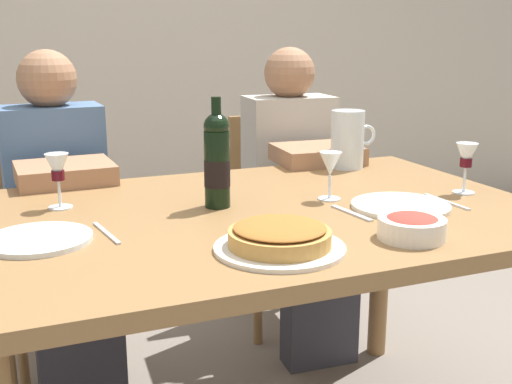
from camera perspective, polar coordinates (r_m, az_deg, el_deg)
name	(u,v)px	position (r m, az deg, el deg)	size (l,w,h in m)	color
dining_table	(259,243)	(1.70, 0.26, -4.62)	(1.50, 1.00, 0.76)	olive
wine_bottle	(217,160)	(1.67, -3.54, 2.85)	(0.07, 0.07, 0.29)	black
water_pitcher	(348,143)	(2.20, 8.24, 4.42)	(0.17, 0.11, 0.20)	silver
baked_tart	(280,238)	(1.36, 2.15, -4.16)	(0.29, 0.29, 0.06)	white
salad_bowl	(412,226)	(1.47, 13.85, -3.00)	(0.15, 0.15, 0.06)	white
wine_glass_right_diner	(330,166)	(1.76, 6.70, 2.33)	(0.06, 0.06, 0.14)	silver
wine_glass_centre	(58,170)	(1.74, -17.43, 1.86)	(0.06, 0.06, 0.15)	silver
wine_glass_spare	(466,158)	(1.92, 18.41, 2.90)	(0.06, 0.06, 0.15)	silver
dinner_plate_left_setting	(38,239)	(1.50, -19.00, -4.04)	(0.24, 0.24, 0.01)	silver
dinner_plate_right_setting	(401,206)	(1.73, 12.88, -1.23)	(0.26, 0.26, 0.01)	silver
knife_left_setting	(106,233)	(1.51, -13.32, -3.60)	(0.18, 0.01, 0.01)	silver
knife_right_setting	(446,202)	(1.82, 16.76, -0.84)	(0.18, 0.01, 0.01)	silver
spoon_right_setting	(351,213)	(1.65, 8.59, -1.89)	(0.16, 0.01, 0.01)	silver
chair_left	(56,228)	(2.51, -17.59, -3.08)	(0.42, 0.42, 0.87)	olive
diner_left	(62,213)	(2.26, -17.09, -1.84)	(0.35, 0.51, 1.16)	#4C6B93
chair_right	(277,205)	(2.71, 1.89, -1.17)	(0.42, 0.42, 0.87)	olive
diner_right	(299,190)	(2.47, 3.88, 0.14)	(0.35, 0.52, 1.16)	#B7B2A8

